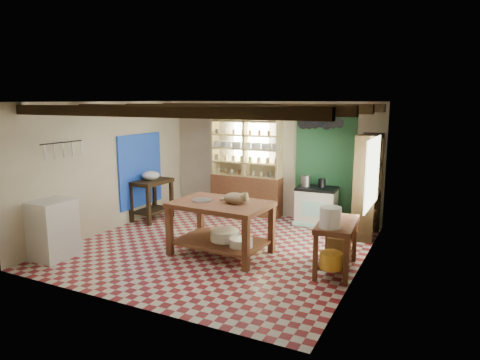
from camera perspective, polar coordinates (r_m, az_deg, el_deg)
The scene contains 30 objects.
floor at distance 7.90m, azimuth -2.87°, elevation -8.92°, with size 5.00×5.00×0.02m, color maroon.
ceiling at distance 7.44m, azimuth -3.06°, elevation 10.38°, with size 5.00×5.00×0.02m, color #47484C.
wall_back at distance 9.79m, azimuth 4.22°, elevation 2.79°, with size 5.00×0.04×2.60m, color beige.
wall_front at distance 5.57m, azimuth -15.68°, elevation -3.62°, with size 5.00×0.04×2.60m, color beige.
wall_left at distance 9.04m, azimuth -16.93°, elevation 1.70°, with size 0.04×5.00×2.60m, color beige.
wall_right at distance 6.72m, azimuth 15.97°, elevation -1.21°, with size 0.04×5.00×2.60m, color beige.
ceiling_beams at distance 7.44m, azimuth -3.05°, elevation 9.46°, with size 5.00×3.80×0.15m, color black.
blue_wall_patch at distance 9.71m, azimuth -13.12°, elevation 1.29°, with size 0.04×1.40×1.60m, color blue.
green_wall_patch at distance 9.37m, azimuth 11.24°, elevation 1.96°, with size 1.30×0.04×2.30m, color #21532F.
window_back at distance 9.92m, azimuth 1.53°, elevation 5.25°, with size 0.90×0.02×0.80m, color beige.
window_right at distance 7.67m, azimuth 17.25°, elevation 0.92°, with size 0.02×1.30×1.20m, color beige.
utensil_rail at distance 8.11m, azimuth -22.60°, elevation 3.79°, with size 0.06×0.90×0.28m, color black.
pot_rack at distance 8.88m, azimuth 10.74°, elevation 7.54°, with size 0.86×0.12×0.36m, color black.
shelving_unit at distance 9.87m, azimuth 0.83°, elevation 1.71°, with size 1.70×0.34×2.20m, color #D2BA79.
tall_rack at distance 8.55m, azimuth 16.66°, elevation -0.81°, with size 0.40×0.86×2.00m, color black.
work_table at distance 7.40m, azimuth -2.57°, elevation -6.45°, with size 1.62×1.08×0.92m, color brown.
stove at distance 9.25m, azimuth 10.15°, elevation -3.43°, with size 0.84×0.56×0.82m, color beige.
prep_table at distance 9.67m, azimuth -11.70°, elevation -2.61°, with size 0.61×0.89×0.90m, color black.
white_cabinet at distance 7.87m, azimuth -23.65°, elevation -6.04°, with size 0.55×0.66×0.99m, color silver.
right_counter at distance 6.88m, azimuth 12.70°, elevation -8.62°, with size 0.55×1.10×0.79m, color brown.
cat at distance 7.17m, azimuth -0.69°, elevation -2.43°, with size 0.40×0.31×0.18m, color #9C825B.
steel_tray at distance 7.42m, azimuth -5.11°, elevation -2.68°, with size 0.34×0.34×0.02m, color #9D9CA4.
basin_large at distance 7.45m, azimuth -2.03°, elevation -7.36°, with size 0.50×0.50×0.18m, color silver.
basin_small at distance 7.14m, azimuth 0.13°, elevation -8.31°, with size 0.39×0.39×0.14m, color silver.
kettle_left at distance 9.20m, azimuth 8.74°, elevation -0.13°, with size 0.20×0.20×0.23m, color #9D9CA4.
kettle_right at distance 9.12m, azimuth 10.86°, elevation -0.41°, with size 0.15×0.15×0.19m, color black.
enamel_bowl at distance 9.57m, azimuth -11.82°, elevation 0.60°, with size 0.40×0.40×0.20m, color silver.
white_bucket at distance 6.39m, azimuth 11.97°, elevation -4.91°, with size 0.31×0.31×0.31m, color silver.
wicker_basket at distance 7.18m, azimuth 13.06°, elevation -8.33°, with size 0.35×0.28×0.25m, color olive.
yellow_tub at distance 6.48m, azimuth 12.04°, elevation -10.44°, with size 0.32×0.32×0.24m, color orange.
Camera 1 is at (3.65, -6.48, 2.63)m, focal length 32.00 mm.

